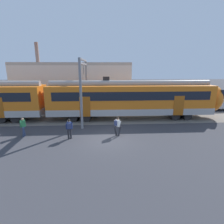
{
  "coord_description": "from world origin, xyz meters",
  "views": [
    {
      "loc": [
        -0.33,
        -13.23,
        5.58
      ],
      "look_at": [
        0.56,
        2.69,
        1.6
      ],
      "focal_mm": 28.0,
      "sensor_mm": 36.0,
      "label": 1
    }
  ],
  "objects_px": {
    "commuter_train": "(53,100)",
    "parked_car_silver": "(221,104)",
    "pedestrian_navy": "(69,127)",
    "pedestrian_green": "(23,125)",
    "pedestrian_white": "(117,125)"
  },
  "relations": [
    {
      "from": "commuter_train",
      "to": "parked_car_silver",
      "type": "height_order",
      "value": "commuter_train"
    },
    {
      "from": "pedestrian_white",
      "to": "commuter_train",
      "type": "bearing_deg",
      "value": 141.36
    },
    {
      "from": "pedestrian_green",
      "to": "parked_car_silver",
      "type": "height_order",
      "value": "pedestrian_green"
    },
    {
      "from": "commuter_train",
      "to": "pedestrian_white",
      "type": "relative_size",
      "value": 22.83
    },
    {
      "from": "pedestrian_green",
      "to": "parked_car_silver",
      "type": "relative_size",
      "value": 0.41
    },
    {
      "from": "commuter_train",
      "to": "pedestrian_white",
      "type": "distance_m",
      "value": 8.55
    },
    {
      "from": "pedestrian_white",
      "to": "parked_car_silver",
      "type": "relative_size",
      "value": 0.41
    },
    {
      "from": "pedestrian_navy",
      "to": "parked_car_silver",
      "type": "height_order",
      "value": "pedestrian_navy"
    },
    {
      "from": "commuter_train",
      "to": "parked_car_silver",
      "type": "distance_m",
      "value": 22.13
    },
    {
      "from": "pedestrian_navy",
      "to": "commuter_train",
      "type": "bearing_deg",
      "value": 115.08
    },
    {
      "from": "commuter_train",
      "to": "pedestrian_green",
      "type": "distance_m",
      "value": 5.27
    },
    {
      "from": "pedestrian_navy",
      "to": "pedestrian_green",
      "type": "bearing_deg",
      "value": 168.83
    },
    {
      "from": "pedestrian_white",
      "to": "parked_car_silver",
      "type": "xyz_separation_m",
      "value": [
        15.19,
        8.88,
        -0.21
      ]
    },
    {
      "from": "pedestrian_green",
      "to": "pedestrian_navy",
      "type": "xyz_separation_m",
      "value": [
        3.98,
        -0.79,
        0.0
      ]
    },
    {
      "from": "parked_car_silver",
      "to": "pedestrian_white",
      "type": "bearing_deg",
      "value": -149.68
    }
  ]
}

